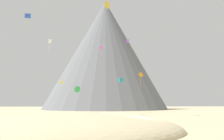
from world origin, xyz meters
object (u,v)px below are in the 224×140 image
Objects in this scene: kite_white_mid at (50,43)px; kite_teal_low at (121,80)px; bush_scatter_east at (99,130)px; kite_yellow_low at (62,82)px; bush_far_left at (135,128)px; rock_massif at (105,56)px; kite_magenta_mid at (101,49)px; bush_mid_center at (12,132)px; kite_blue_high at (28,16)px; kite_violet_high at (127,41)px; kite_orange_low at (141,75)px; kite_green_low at (77,90)px; kite_gold_high at (107,5)px.

kite_white_mid is 26.70m from kite_teal_low.
kite_yellow_low is at bearing 102.95° from bush_scatter_east.
kite_white_mid reaches higher than bush_far_left.
rock_massif is (5.33, 102.48, 30.31)m from bush_scatter_east.
kite_white_mid is at bearing 107.88° from bush_scatter_east.
kite_teal_low is at bearing 115.21° from kite_yellow_low.
kite_magenta_mid is at bearing 92.68° from bush_far_left.
kite_blue_high reaches higher than bush_mid_center.
bush_mid_center is 53.52m from kite_white_mid.
kite_teal_low reaches higher than bush_scatter_east.
kite_orange_low is (5.03, 1.52, -12.47)m from kite_violet_high.
bush_far_left is 55.09m from kite_white_mid.
kite_white_mid is (-26.79, -6.47, -3.05)m from kite_violet_high.
kite_violet_high is 15.84m from kite_teal_low.
rock_massif reaches higher than bush_mid_center.
kite_blue_high is at bearing 117.11° from bush_scatter_east.
kite_white_mid is at bearing -91.05° from kite_teal_low.
bush_far_left is 0.43× the size of kite_white_mid.
rock_massif is 45.28m from kite_magenta_mid.
kite_blue_high is (-20.85, 40.72, 29.07)m from bush_scatter_east.
kite_violet_high is at bearing 125.60° from kite_yellow_low.
kite_blue_high is at bearing -171.34° from kite_green_low.
rock_massif reaches higher than kite_white_mid.
kite_magenta_mid is at bearing -134.37° from kite_gold_high.
kite_blue_high is (-25.26, 39.21, 29.03)m from bush_far_left.
bush_scatter_east is at bearing 37.87° from kite_yellow_low.
kite_green_low is at bearing 101.89° from bush_far_left.
kite_teal_low reaches higher than kite_green_low.
kite_gold_high is at bearing 93.41° from bush_far_left.
kite_blue_high reaches higher than kite_yellow_low.
kite_teal_low is at bearing -86.65° from rock_massif.
kite_white_mid is (-15.37, 47.64, 22.73)m from bush_scatter_east.
bush_scatter_east is 62.48m from kite_magenta_mid.
kite_green_low is 1.64× the size of kite_teal_low.
kite_blue_high is (-37.30, -14.92, 15.77)m from kite_orange_low.
kite_teal_low is at bearing 70.57° from bush_mid_center.
kite_green_low is at bearing 73.46° from kite_violet_high.
kite_blue_high is (-29.26, -9.19, 18.26)m from kite_teal_low.
kite_gold_high reaches higher than kite_blue_high.
kite_orange_low is (11.13, -46.84, -17.01)m from rock_massif.
kite_orange_low is (22.86, 2.77, 5.60)m from kite_green_low.
kite_green_low is 23.70m from kite_orange_low.
bush_mid_center is 0.45× the size of kite_blue_high.
bush_far_left is at bearing 18.84° from bush_scatter_east.
rock_massif is at bearing 89.48° from bush_far_left.
bush_mid_center is 0.38× the size of kite_orange_low.
bush_mid_center is 63.13m from kite_orange_low.
kite_orange_low is (16.45, 55.64, 13.30)m from bush_scatter_east.
bush_mid_center is 0.85× the size of kite_green_low.
rock_massif reaches higher than kite_gold_high.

